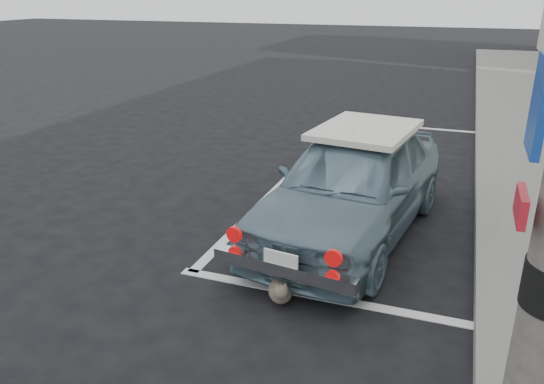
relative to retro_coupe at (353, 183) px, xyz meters
The scene contains 6 objects.
ground 1.25m from the retro_coupe, 112.08° to the right, with size 80.00×80.00×0.00m, color black.
pline_rear 1.63m from the retro_coupe, 86.38° to the right, with size 3.00×0.12×0.01m, color silver.
pline_front 5.54m from the retro_coupe, 89.01° to the left, with size 3.00×0.12×0.01m, color silver.
pline_side 2.47m from the retro_coupe, 123.12° to the left, with size 0.12×7.00×0.01m, color silver.
retro_coupe is the anchor object (origin of this frame).
cat 1.78m from the retro_coupe, 99.70° to the right, with size 0.34×0.51×0.28m.
Camera 1 is at (1.48, -4.68, 2.69)m, focal length 35.00 mm.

